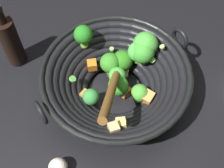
{
  "coord_description": "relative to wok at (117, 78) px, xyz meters",
  "views": [
    {
      "loc": [
        0.05,
        0.37,
        0.65
      ],
      "look_at": [
        0.01,
        -0.01,
        0.03
      ],
      "focal_mm": 48.99,
      "sensor_mm": 36.0,
      "label": 1
    }
  ],
  "objects": [
    {
      "name": "soy_sauce_bottle",
      "position": [
        0.25,
        -0.12,
        0.01
      ],
      "size": [
        0.05,
        0.05,
        0.19
      ],
      "color": "black",
      "rests_on": "ground"
    },
    {
      "name": "garlic_bulb",
      "position": [
        0.14,
        0.18,
        -0.04
      ],
      "size": [
        0.04,
        0.04,
        0.04
      ],
      "primitive_type": "sphere",
      "color": "silver",
      "rests_on": "ground"
    },
    {
      "name": "wok",
      "position": [
        0.0,
        0.0,
        0.0
      ],
      "size": [
        0.36,
        0.34,
        0.18
      ],
      "color": "black",
      "rests_on": "ground"
    },
    {
      "name": "ground_plane",
      "position": [
        0.0,
        0.0,
        -0.06
      ],
      "size": [
        4.0,
        4.0,
        0.0
      ],
      "primitive_type": "plane",
      "color": "black"
    }
  ]
}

